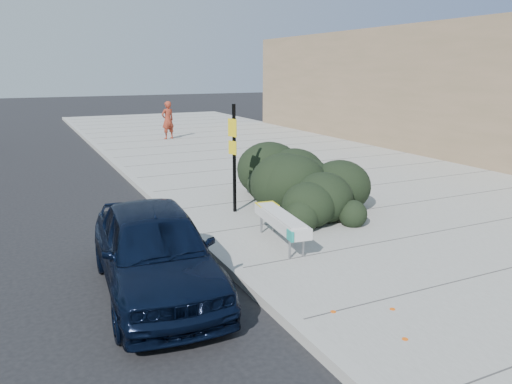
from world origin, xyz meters
TOP-DOWN VIEW (x-y plane):
  - ground at (0.00, 0.00)m, footprint 120.00×120.00m
  - sidewalk_near at (5.60, 5.00)m, footprint 11.20×50.00m
  - curb_near at (0.00, 5.00)m, footprint 0.22×50.00m
  - bench at (1.28, 0.78)m, footprint 0.65×2.01m
  - bike_rack at (2.59, 3.50)m, footprint 0.11×0.59m
  - sign_post at (1.35, 3.23)m, footprint 0.13×0.29m
  - hedge at (3.03, 3.11)m, footprint 3.31×4.61m
  - sedan_navy at (-1.37, 0.05)m, footprint 1.94×4.25m
  - pedestrian at (3.50, 16.20)m, footprint 0.75×0.60m

SIDE VIEW (x-z plane):
  - ground at x=0.00m, z-range 0.00..0.00m
  - sidewalk_near at x=5.60m, z-range 0.00..0.15m
  - curb_near at x=0.00m, z-range 0.00..0.17m
  - bench at x=1.28m, z-range 0.32..0.93m
  - bike_rack at x=2.59m, z-range 0.24..1.10m
  - sedan_navy at x=-1.37m, z-range 0.00..1.41m
  - hedge at x=3.03m, z-range 0.15..1.71m
  - pedestrian at x=3.50m, z-range 0.15..1.95m
  - sign_post at x=1.35m, z-range 0.32..2.86m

